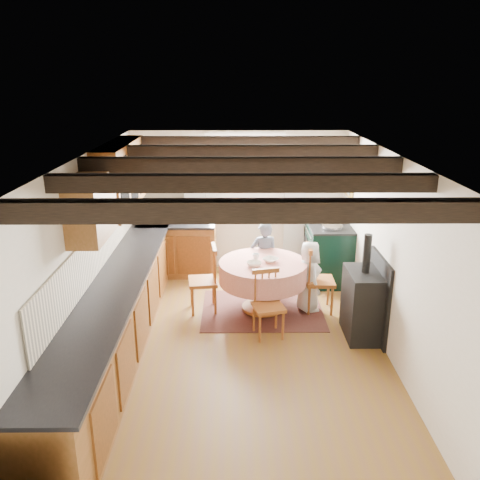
{
  "coord_description": "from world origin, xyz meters",
  "views": [
    {
      "loc": [
        -0.06,
        -5.52,
        3.26
      ],
      "look_at": [
        0.0,
        0.8,
        1.15
      ],
      "focal_mm": 37.0,
      "sensor_mm": 36.0,
      "label": 1
    }
  ],
  "objects_px": {
    "dining_table": "(263,286)",
    "cast_iron_stove": "(364,287)",
    "chair_right": "(320,279)",
    "cup": "(256,257)",
    "aga_range": "(328,251)",
    "child_right": "(309,277)",
    "chair_left": "(203,279)",
    "child_far": "(264,258)",
    "chair_near": "(269,305)"
  },
  "relations": [
    {
      "from": "dining_table",
      "to": "cast_iron_stove",
      "type": "height_order",
      "value": "cast_iron_stove"
    },
    {
      "from": "chair_right",
      "to": "cup",
      "type": "relative_size",
      "value": 9.68
    },
    {
      "from": "aga_range",
      "to": "child_right",
      "type": "height_order",
      "value": "child_right"
    },
    {
      "from": "chair_left",
      "to": "chair_right",
      "type": "bearing_deg",
      "value": 82.44
    },
    {
      "from": "chair_left",
      "to": "cup",
      "type": "bearing_deg",
      "value": 87.56
    },
    {
      "from": "child_right",
      "to": "cup",
      "type": "bearing_deg",
      "value": 71.63
    },
    {
      "from": "aga_range",
      "to": "cup",
      "type": "distance_m",
      "value": 1.68
    },
    {
      "from": "child_far",
      "to": "chair_near",
      "type": "bearing_deg",
      "value": 80.94
    },
    {
      "from": "chair_near",
      "to": "cast_iron_stove",
      "type": "distance_m",
      "value": 1.24
    },
    {
      "from": "cup",
      "to": "chair_left",
      "type": "bearing_deg",
      "value": -175.21
    },
    {
      "from": "cast_iron_stove",
      "to": "child_right",
      "type": "height_order",
      "value": "cast_iron_stove"
    },
    {
      "from": "dining_table",
      "to": "chair_near",
      "type": "distance_m",
      "value": 0.74
    },
    {
      "from": "child_right",
      "to": "cup",
      "type": "height_order",
      "value": "child_right"
    },
    {
      "from": "chair_left",
      "to": "child_right",
      "type": "relative_size",
      "value": 0.94
    },
    {
      "from": "chair_right",
      "to": "chair_near",
      "type": "bearing_deg",
      "value": 134.83
    },
    {
      "from": "chair_right",
      "to": "aga_range",
      "type": "height_order",
      "value": "chair_right"
    },
    {
      "from": "chair_left",
      "to": "aga_range",
      "type": "relative_size",
      "value": 0.92
    },
    {
      "from": "cast_iron_stove",
      "to": "aga_range",
      "type": "bearing_deg",
      "value": 93.29
    },
    {
      "from": "chair_right",
      "to": "chair_left",
      "type": "bearing_deg",
      "value": 91.02
    },
    {
      "from": "cast_iron_stove",
      "to": "dining_table",
      "type": "bearing_deg",
      "value": 149.39
    },
    {
      "from": "cast_iron_stove",
      "to": "cup",
      "type": "bearing_deg",
      "value": 148.79
    },
    {
      "from": "aga_range",
      "to": "cast_iron_stove",
      "type": "bearing_deg",
      "value": -86.71
    },
    {
      "from": "chair_right",
      "to": "cast_iron_stove",
      "type": "relative_size",
      "value": 0.71
    },
    {
      "from": "chair_near",
      "to": "child_right",
      "type": "xyz_separation_m",
      "value": [
        0.63,
        0.75,
        0.08
      ]
    },
    {
      "from": "chair_right",
      "to": "cast_iron_stove",
      "type": "distance_m",
      "value": 0.89
    },
    {
      "from": "cast_iron_stove",
      "to": "cup",
      "type": "xyz_separation_m",
      "value": [
        -1.35,
        0.82,
        0.1
      ]
    },
    {
      "from": "aga_range",
      "to": "child_far",
      "type": "relative_size",
      "value": 0.92
    },
    {
      "from": "child_far",
      "to": "child_right",
      "type": "bearing_deg",
      "value": 126.6
    },
    {
      "from": "dining_table",
      "to": "chair_near",
      "type": "height_order",
      "value": "chair_near"
    },
    {
      "from": "chair_near",
      "to": "chair_left",
      "type": "distance_m",
      "value": 1.17
    },
    {
      "from": "chair_right",
      "to": "child_right",
      "type": "relative_size",
      "value": 0.95
    },
    {
      "from": "chair_left",
      "to": "chair_near",
      "type": "bearing_deg",
      "value": 42.79
    },
    {
      "from": "dining_table",
      "to": "child_far",
      "type": "relative_size",
      "value": 1.08
    },
    {
      "from": "chair_left",
      "to": "chair_right",
      "type": "xyz_separation_m",
      "value": [
        1.68,
        -0.01,
        0.0
      ]
    },
    {
      "from": "child_far",
      "to": "child_right",
      "type": "distance_m",
      "value": 0.87
    },
    {
      "from": "chair_left",
      "to": "child_far",
      "type": "bearing_deg",
      "value": 116.62
    },
    {
      "from": "dining_table",
      "to": "chair_right",
      "type": "xyz_separation_m",
      "value": [
        0.82,
        0.0,
        0.12
      ]
    },
    {
      "from": "child_far",
      "to": "cup",
      "type": "xyz_separation_m",
      "value": [
        -0.15,
        -0.55,
        0.22
      ]
    },
    {
      "from": "dining_table",
      "to": "cup",
      "type": "bearing_deg",
      "value": 141.77
    },
    {
      "from": "cast_iron_stove",
      "to": "cup",
      "type": "relative_size",
      "value": 13.63
    },
    {
      "from": "dining_table",
      "to": "chair_right",
      "type": "height_order",
      "value": "chair_right"
    },
    {
      "from": "aga_range",
      "to": "cup",
      "type": "bearing_deg",
      "value": -138.67
    },
    {
      "from": "dining_table",
      "to": "chair_left",
      "type": "xyz_separation_m",
      "value": [
        -0.86,
        0.01,
        0.12
      ]
    },
    {
      "from": "chair_right",
      "to": "aga_range",
      "type": "xyz_separation_m",
      "value": [
        0.32,
        1.17,
        -0.0
      ]
    },
    {
      "from": "chair_left",
      "to": "child_far",
      "type": "xyz_separation_m",
      "value": [
        0.91,
        0.61,
        0.09
      ]
    },
    {
      "from": "cast_iron_stove",
      "to": "child_far",
      "type": "xyz_separation_m",
      "value": [
        -1.2,
        1.36,
        -0.12
      ]
    },
    {
      "from": "chair_right",
      "to": "child_right",
      "type": "xyz_separation_m",
      "value": [
        -0.16,
        0.01,
        0.03
      ]
    },
    {
      "from": "chair_left",
      "to": "child_right",
      "type": "distance_m",
      "value": 1.52
    },
    {
      "from": "chair_near",
      "to": "chair_right",
      "type": "bearing_deg",
      "value": 30.31
    },
    {
      "from": "chair_near",
      "to": "child_far",
      "type": "xyz_separation_m",
      "value": [
        0.01,
        1.36,
        0.13
      ]
    }
  ]
}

